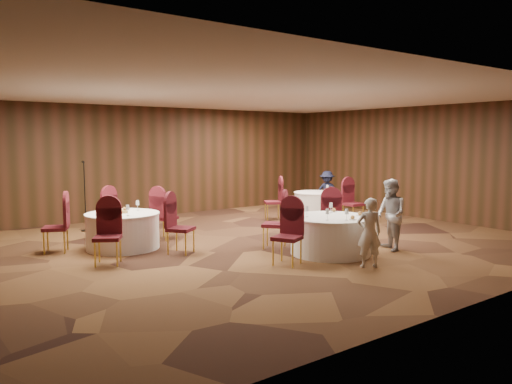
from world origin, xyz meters
TOP-DOWN VIEW (x-y plane):
  - ground at (0.00, 0.00)m, footprint 12.00×12.00m
  - room_shell at (0.00, 0.00)m, footprint 12.00×12.00m
  - table_main at (0.67, -1.65)m, footprint 1.61×1.61m
  - table_left at (-2.45, 1.26)m, footprint 1.51×1.51m
  - table_right at (3.61, 1.90)m, footprint 1.27×1.27m
  - chairs_main at (0.37, -1.02)m, footprint 2.86×1.94m
  - chairs_left at (-2.46, 1.23)m, footprint 3.03×3.08m
  - chairs_right at (3.17, 1.56)m, footprint 2.15×2.25m
  - tabletop_main at (0.78, -1.73)m, footprint 1.07×1.07m
  - tabletop_left at (-2.44, 1.27)m, footprint 0.81×0.81m
  - tabletop_right at (3.81, 1.63)m, footprint 0.08×0.08m
  - mic_stand at (-2.43, 3.72)m, footprint 0.24×0.24m
  - woman_a at (0.47, -2.79)m, footprint 0.54×0.47m
  - woman_b at (1.84, -2.15)m, footprint 0.81×0.88m
  - man_c at (4.70, 2.56)m, footprint 0.86×0.95m

SIDE VIEW (x-z plane):
  - ground at x=0.00m, z-range 0.00..0.00m
  - table_left at x=-2.45m, z-range 0.01..0.75m
  - table_main at x=0.67m, z-range 0.01..0.75m
  - table_right at x=3.61m, z-range 0.01..0.75m
  - chairs_main at x=0.37m, z-range 0.00..1.00m
  - chairs_left at x=-2.46m, z-range 0.00..1.00m
  - chairs_right at x=3.17m, z-range 0.00..1.00m
  - mic_stand at x=-2.43m, z-range -0.35..1.38m
  - woman_a at x=0.47m, z-range 0.00..1.23m
  - man_c at x=4.70m, z-range 0.00..1.28m
  - woman_b at x=1.84m, z-range 0.00..1.46m
  - tabletop_left at x=-2.44m, z-range 0.71..0.93m
  - tabletop_main at x=0.78m, z-range 0.73..0.94m
  - tabletop_right at x=3.81m, z-range 0.79..1.01m
  - room_shell at x=0.00m, z-range -4.04..7.96m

